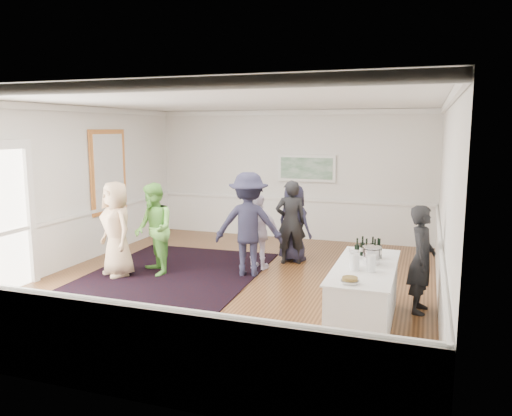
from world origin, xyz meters
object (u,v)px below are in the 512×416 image
(guest_lilac, at_px, (259,232))
(guest_green, at_px, (154,229))
(guest_navy, at_px, (294,223))
(bartender, at_px, (422,259))
(guest_dark_b, at_px, (291,222))
(serving_table, at_px, (364,296))
(nut_bowl, at_px, (350,281))
(ice_bucket, at_px, (372,256))
(guest_tan, at_px, (117,229))
(guest_dark_a, at_px, (249,225))

(guest_lilac, bearing_deg, guest_green, 35.18)
(guest_green, relative_size, guest_navy, 1.09)
(bartender, height_order, guest_dark_b, guest_dark_b)
(serving_table, bearing_deg, guest_green, 162.62)
(nut_bowl, bearing_deg, ice_bucket, 81.47)
(guest_tan, bearing_deg, bartender, 29.73)
(ice_bucket, bearing_deg, guest_lilac, 138.26)
(guest_green, bearing_deg, guest_dark_a, 60.92)
(bartender, relative_size, ice_bucket, 6.25)
(guest_green, bearing_deg, guest_dark_b, 79.95)
(guest_lilac, bearing_deg, nut_bowl, 131.80)
(serving_table, distance_m, guest_dark_a, 3.01)
(serving_table, height_order, guest_green, guest_green)
(serving_table, distance_m, guest_lilac, 3.23)
(guest_tan, height_order, guest_dark_b, guest_tan)
(guest_tan, distance_m, ice_bucket, 4.82)
(bartender, xyz_separation_m, guest_dark_b, (-2.57, 2.03, 0.05))
(serving_table, relative_size, guest_dark_a, 1.10)
(bartender, relative_size, guest_navy, 1.02)
(guest_dark_b, bearing_deg, guest_navy, -111.37)
(bartender, relative_size, guest_lilac, 1.10)
(serving_table, bearing_deg, bartender, 49.38)
(guest_green, xyz_separation_m, ice_bucket, (4.14, -1.14, 0.12))
(bartender, bearing_deg, guest_dark_b, 56.16)
(bartender, relative_size, guest_dark_a, 0.83)
(guest_lilac, relative_size, ice_bucket, 5.71)
(guest_tan, distance_m, guest_lilac, 2.70)
(guest_lilac, xyz_separation_m, guest_dark_a, (-0.06, -0.46, 0.23))
(guest_green, relative_size, guest_lilac, 1.17)
(ice_bucket, height_order, nut_bowl, ice_bucket)
(bartender, bearing_deg, guest_tan, 93.23)
(nut_bowl, bearing_deg, guest_dark_b, 115.09)
(bartender, bearing_deg, nut_bowl, 159.21)
(guest_dark_a, bearing_deg, bartender, 148.98)
(ice_bucket, bearing_deg, bartender, 47.45)
(ice_bucket, xyz_separation_m, nut_bowl, (-0.15, -1.00, -0.08))
(guest_navy, relative_size, ice_bucket, 6.16)
(guest_tan, distance_m, guest_green, 0.68)
(guest_dark_b, xyz_separation_m, guest_navy, (0.00, 0.21, -0.06))
(guest_navy, distance_m, nut_bowl, 4.34)
(guest_navy, bearing_deg, bartender, 161.09)
(guest_green, relative_size, ice_bucket, 6.71)
(serving_table, height_order, bartender, bartender)
(guest_tan, height_order, guest_lilac, guest_tan)
(ice_bucket, bearing_deg, guest_navy, 122.68)
(guest_green, height_order, guest_dark_a, guest_dark_a)
(serving_table, relative_size, guest_navy, 1.35)
(guest_green, bearing_deg, bartender, 39.13)
(serving_table, xyz_separation_m, guest_lilac, (-2.30, 2.25, 0.30))
(guest_lilac, height_order, nut_bowl, guest_lilac)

